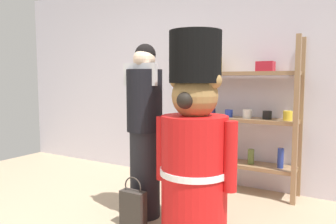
% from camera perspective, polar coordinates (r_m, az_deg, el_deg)
% --- Properties ---
extents(back_wall, '(6.40, 0.12, 2.60)m').
position_cam_1_polar(back_wall, '(4.18, 7.25, 5.91)').
color(back_wall, silver).
rests_on(back_wall, ground_plane).
extents(merchandise_shelf, '(1.34, 0.35, 1.72)m').
position_cam_1_polar(merchandise_shelf, '(3.83, 12.10, -0.76)').
color(merchandise_shelf, '#93704C').
rests_on(merchandise_shelf, ground_plane).
extents(teddy_bear_guard, '(0.71, 0.56, 1.65)m').
position_cam_1_polar(teddy_bear_guard, '(2.68, 4.61, -5.96)').
color(teddy_bear_guard, red).
rests_on(teddy_bear_guard, ground_plane).
extents(person_shopper, '(0.34, 0.33, 1.60)m').
position_cam_1_polar(person_shopper, '(3.03, -4.07, -2.86)').
color(person_shopper, black).
rests_on(person_shopper, ground_plane).
extents(shopping_bag, '(0.23, 0.10, 0.44)m').
position_cam_1_polar(shopping_bag, '(2.99, -6.06, -16.17)').
color(shopping_bag, '#332D28').
rests_on(shopping_bag, ground_plane).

